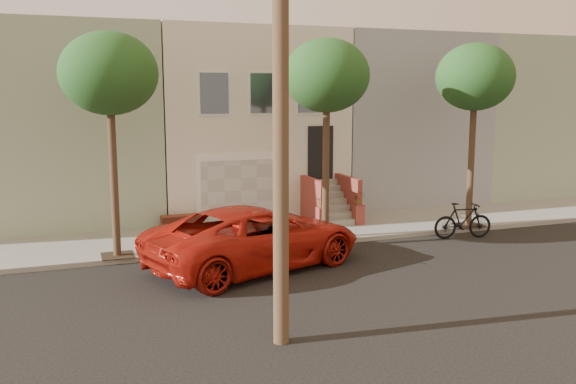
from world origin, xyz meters
name	(u,v)px	position (x,y,z in m)	size (l,w,h in m)	color
ground	(349,279)	(0.00, 0.00, 0.00)	(90.00, 90.00, 0.00)	black
sidewalk	(281,232)	(0.00, 5.35, 0.07)	(40.00, 3.70, 0.15)	gray
house_row	(235,120)	(0.00, 11.19, 3.64)	(33.10, 11.70, 7.00)	beige
tree_left	(109,75)	(-5.50, 3.90, 5.26)	(2.70, 2.57, 6.30)	#2D2116
tree_mid	(327,77)	(1.00, 3.90, 5.26)	(2.70, 2.57, 6.30)	#2D2116
tree_right	(475,78)	(6.50, 3.90, 5.26)	(2.70, 2.57, 6.30)	#2D2116
pickup_truck	(255,237)	(-1.97, 1.88, 0.86)	(2.86, 6.20, 1.72)	#AC190E
motorcycle	(463,221)	(5.48, 2.81, 0.60)	(0.56, 2.00, 1.20)	black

